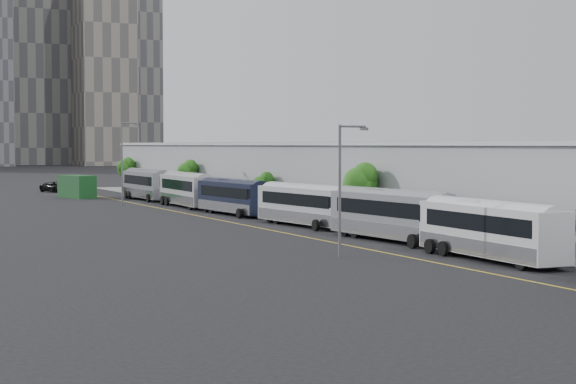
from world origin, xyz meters
TOP-DOWN VIEW (x-y plane):
  - sidewalk at (9.00, 55.00)m, footprint 10.00×170.00m
  - lane_line at (-1.50, 55.00)m, footprint 0.12×160.00m
  - depot at (12.99, 55.00)m, footprint 12.45×160.40m
  - bus_2 at (2.04, 35.93)m, footprint 2.90×12.29m
  - bus_3 at (2.75, 48.18)m, footprint 3.49×12.83m
  - bus_4 at (2.66, 62.22)m, footprint 3.58×12.34m
  - bus_5 at (2.13, 77.04)m, footprint 3.20×12.15m
  - bus_6 at (1.95, 90.33)m, footprint 3.07×13.10m
  - bus_7 at (1.90, 105.30)m, footprint 2.92×13.14m
  - tree_2 at (5.36, 57.62)m, footprint 2.88×2.88m
  - tree_3 at (5.78, 78.23)m, footprint 2.04×2.04m
  - tree_4 at (5.63, 100.81)m, footprint 2.34×2.34m
  - tree_5 at (5.54, 128.09)m, footprint 2.51×2.51m
  - street_lamp_near at (-5.02, 41.41)m, footprint 2.04×0.22m
  - street_lamp_far at (-3.66, 96.06)m, footprint 2.04×0.22m
  - shipping_container at (-5.04, 113.54)m, footprint 4.00×6.42m
  - suv at (-4.34, 130.08)m, footprint 4.29×6.00m

SIDE VIEW (x-z plane):
  - lane_line at x=-1.50m, z-range 0.00..0.02m
  - sidewalk at x=9.00m, z-range 0.00..0.12m
  - suv at x=-4.34m, z-range 0.00..1.52m
  - shipping_container at x=-5.04m, z-range 0.00..2.94m
  - bus_5 at x=2.13m, z-range -0.28..3.24m
  - bus_4 at x=2.66m, z-range -0.28..3.28m
  - bus_2 at x=2.04m, z-range -0.28..3.29m
  - bus_3 at x=2.75m, z-range -0.29..3.42m
  - bus_6 at x=1.95m, z-range -0.30..3.51m
  - bus_7 at x=1.90m, z-range -0.30..3.54m
  - tree_3 at x=5.78m, z-range 0.92..4.84m
  - depot at x=12.99m, z-range -0.09..7.11m
  - tree_5 at x=5.54m, z-range 1.20..6.13m
  - tree_4 at x=5.63m, z-range 1.27..6.19m
  - tree_2 at x=5.36m, z-range 1.28..6.74m
  - street_lamp_near at x=-5.02m, z-range 0.68..8.82m
  - street_lamp_far at x=-3.66m, z-range 0.70..10.16m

